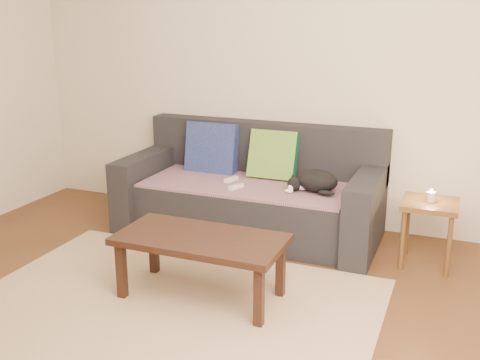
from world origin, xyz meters
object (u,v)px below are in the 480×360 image
at_px(cat, 315,181).
at_px(coffee_table, 201,244).
at_px(sofa, 251,196).
at_px(side_table, 429,213).
at_px(wii_remote_a, 231,179).
at_px(wii_remote_b, 236,187).

xyz_separation_m(cat, coffee_table, (-0.43, -1.11, -0.15)).
height_order(sofa, side_table, sofa).
xyz_separation_m(cat, side_table, (0.85, -0.05, -0.13)).
distance_m(sofa, wii_remote_a, 0.22).
bearing_deg(cat, wii_remote_a, -167.75).
distance_m(sofa, cat, 0.61).
relative_size(sofa, cat, 5.09).
bearing_deg(wii_remote_a, coffee_table, -152.60).
xyz_separation_m(cat, wii_remote_b, (-0.59, -0.15, -0.07)).
distance_m(cat, side_table, 0.86).
bearing_deg(cat, wii_remote_b, -151.25).
height_order(cat, wii_remote_a, cat).
relative_size(wii_remote_a, coffee_table, 0.14).
distance_m(wii_remote_b, side_table, 1.44).
height_order(sofa, wii_remote_a, sofa).
xyz_separation_m(sofa, side_table, (1.41, -0.15, 0.09)).
height_order(sofa, wii_remote_b, sofa).
distance_m(cat, coffee_table, 1.20).
xyz_separation_m(sofa, coffee_table, (0.13, -1.21, 0.06)).
bearing_deg(wii_remote_b, sofa, 14.08).
bearing_deg(coffee_table, wii_remote_b, 99.28).
bearing_deg(sofa, cat, -10.12).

